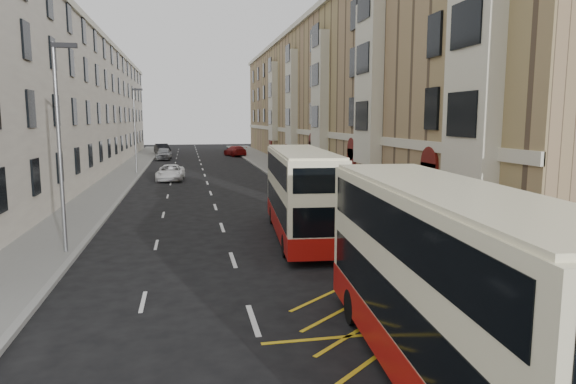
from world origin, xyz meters
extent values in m
cube|color=slate|center=(8.00, 30.00, 0.07)|extent=(4.00, 120.00, 0.15)
cube|color=slate|center=(-7.50, 30.00, 0.07)|extent=(3.00, 120.00, 0.15)
cube|color=gray|center=(6.00, 30.00, 0.07)|extent=(0.25, 120.00, 0.15)
cube|color=gray|center=(-6.00, 30.00, 0.07)|extent=(0.25, 120.00, 0.15)
cube|color=#917354|center=(15.00, 45.50, 7.50)|extent=(10.00, 79.00, 15.00)
cube|color=beige|center=(9.97, 45.50, 4.00)|extent=(0.18, 79.00, 0.50)
cube|color=beige|center=(9.90, 45.50, 15.00)|extent=(0.40, 79.00, 0.50)
cube|color=beige|center=(9.65, 10.00, 7.50)|extent=(0.80, 3.20, 10.00)
cube|color=beige|center=(9.65, 22.00, 7.50)|extent=(0.80, 3.20, 10.00)
cube|color=beige|center=(9.65, 34.00, 7.50)|extent=(0.80, 3.20, 10.00)
cube|color=beige|center=(9.65, 46.00, 7.50)|extent=(0.80, 3.20, 10.00)
cube|color=beige|center=(9.65, 58.00, 7.50)|extent=(0.80, 3.20, 10.00)
cube|color=#54100C|center=(9.95, 14.00, 1.70)|extent=(0.20, 1.60, 3.00)
cube|color=#54100C|center=(9.95, 26.00, 1.70)|extent=(0.20, 1.60, 3.00)
cube|color=#54100C|center=(9.95, 38.00, 1.70)|extent=(0.20, 1.60, 3.00)
cube|color=#54100C|center=(9.95, 50.00, 1.70)|extent=(0.20, 1.60, 3.00)
cube|color=#54100C|center=(9.95, 62.00, 1.70)|extent=(0.20, 1.60, 3.00)
cube|color=beige|center=(-13.50, 45.50, 6.50)|extent=(9.00, 79.00, 13.00)
cube|color=beige|center=(-8.97, 45.50, 13.00)|extent=(0.30, 79.00, 0.50)
cube|color=black|center=(7.56, 1.90, 1.45)|extent=(0.08, 0.08, 2.60)
cylinder|color=red|center=(6.25, 2.50, 0.65)|extent=(0.06, 0.06, 1.00)
cylinder|color=red|center=(6.25, 5.75, 0.65)|extent=(0.06, 0.06, 1.00)
cylinder|color=red|center=(6.25, 9.00, 0.65)|extent=(0.06, 0.06, 1.00)
cube|color=red|center=(6.25, 5.75, 1.13)|extent=(0.05, 6.50, 0.06)
cube|color=red|center=(6.25, 5.75, 0.70)|extent=(0.05, 6.50, 0.06)
cylinder|color=slate|center=(-6.40, 12.00, 4.15)|extent=(0.16, 0.16, 8.00)
cube|color=black|center=(-6.00, 12.00, 8.05)|extent=(0.90, 0.18, 0.18)
cylinder|color=slate|center=(-6.40, 42.00, 4.15)|extent=(0.16, 0.16, 8.00)
cube|color=black|center=(-6.00, 42.00, 8.05)|extent=(0.90, 0.18, 0.18)
cube|color=#F1EABF|center=(3.31, -0.05, 2.14)|extent=(3.08, 10.27, 3.64)
cube|color=#A7100C|center=(3.31, -0.05, 0.74)|extent=(3.11, 10.30, 0.83)
cube|color=black|center=(3.31, -0.05, 1.70)|extent=(3.06, 9.47, 1.01)
cube|color=black|center=(3.31, -0.05, 3.27)|extent=(3.06, 9.47, 0.92)
cube|color=#F1EABF|center=(3.31, -0.05, 3.99)|extent=(2.96, 9.86, 0.11)
cube|color=black|center=(3.70, 4.98, 1.75)|extent=(1.96, 0.23, 1.20)
cube|color=black|center=(3.70, 4.98, 3.64)|extent=(1.61, 0.20, 0.41)
cylinder|color=black|center=(2.52, 3.26, 0.46)|extent=(0.33, 0.94, 0.92)
cylinder|color=black|center=(4.60, 3.10, 0.46)|extent=(0.33, 0.94, 0.92)
cube|color=#F1EABF|center=(3.33, 13.09, 2.09)|extent=(3.08, 10.05, 3.55)
cube|color=#A7100C|center=(3.33, 13.09, 0.72)|extent=(3.11, 10.08, 0.81)
cube|color=black|center=(3.33, 13.09, 1.66)|extent=(3.05, 9.26, 0.99)
cube|color=black|center=(3.33, 13.09, 3.19)|extent=(3.05, 9.26, 0.90)
cube|color=#F1EABF|center=(3.33, 13.09, 3.90)|extent=(2.96, 9.65, 0.11)
cube|color=black|center=(3.75, 18.00, 1.71)|extent=(1.91, 0.23, 1.17)
cube|color=black|center=(3.75, 18.00, 3.55)|extent=(1.57, 0.21, 0.40)
cube|color=black|center=(2.91, 8.18, 1.71)|extent=(1.91, 0.23, 1.08)
cylinder|color=black|center=(2.59, 16.33, 0.45)|extent=(0.33, 0.92, 0.90)
cylinder|color=black|center=(4.61, 16.16, 0.45)|extent=(0.33, 0.92, 0.90)
cylinder|color=black|center=(2.05, 10.02, 0.45)|extent=(0.33, 0.92, 0.90)
cylinder|color=black|center=(4.07, 9.85, 0.45)|extent=(0.33, 0.92, 0.90)
imported|color=black|center=(7.75, 4.71, 0.97)|extent=(0.80, 0.63, 1.64)
imported|color=white|center=(-3.06, 36.54, 0.68)|extent=(2.47, 4.97, 1.35)
imported|color=#94979A|center=(-4.57, 59.72, 0.79)|extent=(2.10, 4.74, 1.58)
imported|color=black|center=(-5.20, 69.97, 0.80)|extent=(2.74, 5.13, 1.61)
imported|color=maroon|center=(5.20, 64.61, 0.74)|extent=(3.29, 5.47, 1.48)
camera|label=1|loc=(-1.62, -9.00, 5.34)|focal=32.00mm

